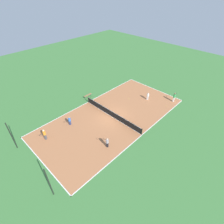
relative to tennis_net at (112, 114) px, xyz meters
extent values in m
plane|color=#3D7538|center=(0.00, 0.00, -0.57)|extent=(80.00, 80.00, 0.00)
cube|color=#AD6B42|center=(0.00, 0.00, -0.56)|extent=(11.48, 23.44, 0.02)
cube|color=white|center=(-5.69, 0.00, -0.55)|extent=(0.10, 23.44, 0.00)
cube|color=white|center=(5.69, 0.00, -0.55)|extent=(0.10, 23.44, 0.00)
cube|color=white|center=(0.00, -11.67, -0.55)|extent=(11.48, 0.10, 0.00)
cube|color=white|center=(0.00, 11.67, -0.55)|extent=(11.48, 0.10, 0.00)
cube|color=white|center=(0.00, 0.00, -0.55)|extent=(11.48, 0.10, 0.00)
cylinder|color=black|center=(-5.59, 0.00, -0.01)|extent=(0.10, 0.10, 1.07)
cylinder|color=black|center=(5.59, 0.00, -0.01)|extent=(0.10, 0.10, 1.07)
cube|color=black|center=(0.00, 0.00, -0.03)|extent=(11.18, 0.03, 1.02)
cube|color=white|center=(0.00, 0.00, 0.45)|extent=(11.18, 0.04, 0.06)
cube|color=olive|center=(6.95, -1.00, -0.14)|extent=(0.36, 1.59, 0.04)
cylinder|color=#4C4C51|center=(6.95, -1.64, -0.36)|extent=(0.08, 0.08, 0.41)
cylinder|color=#4C4C51|center=(6.95, -0.35, -0.36)|extent=(0.08, 0.08, 0.41)
cube|color=black|center=(-3.77, 4.75, -0.18)|extent=(0.30, 0.27, 0.74)
cylinder|color=gray|center=(-3.77, 4.75, 0.45)|extent=(0.46, 0.46, 0.52)
sphere|color=tan|center=(-3.77, 4.75, 0.82)|extent=(0.22, 0.22, 0.22)
cylinder|color=#262626|center=(-3.47, 4.85, 0.58)|extent=(0.28, 0.12, 0.03)
torus|color=black|center=(-3.20, 4.94, 0.58)|extent=(0.38, 0.38, 0.02)
cube|color=white|center=(-4.73, -10.27, -0.12)|extent=(0.24, 0.28, 0.85)
cylinder|color=green|center=(-4.73, -10.27, 0.61)|extent=(0.41, 0.41, 0.60)
sphere|color=brown|center=(-4.73, -10.27, 1.03)|extent=(0.26, 0.26, 0.26)
cylinder|color=#262626|center=(-4.68, -10.59, 0.76)|extent=(0.07, 0.28, 0.03)
torus|color=black|center=(-4.63, -10.86, 0.76)|extent=(0.35, 0.35, 0.02)
cube|color=navy|center=(3.08, 5.54, -0.19)|extent=(0.28, 0.31, 0.71)
cylinder|color=blue|center=(3.08, 5.54, 0.41)|extent=(0.47, 0.47, 0.49)
sphere|color=#A87A56|center=(3.08, 5.54, 0.76)|extent=(0.21, 0.21, 0.21)
cylinder|color=#262626|center=(2.97, 5.84, 0.53)|extent=(0.13, 0.27, 0.03)
torus|color=black|center=(2.87, 6.10, 0.53)|extent=(0.39, 0.39, 0.02)
cube|color=#4C4C51|center=(2.99, 9.47, -0.13)|extent=(0.28, 0.31, 0.83)
cylinder|color=orange|center=(2.99, 9.47, 0.58)|extent=(0.47, 0.47, 0.58)
sphere|color=beige|center=(2.99, 9.47, 1.00)|extent=(0.25, 0.25, 0.25)
cylinder|color=#262626|center=(2.87, 9.76, 0.73)|extent=(0.14, 0.27, 0.03)
torus|color=black|center=(2.76, 10.02, 0.73)|extent=(0.40, 0.40, 0.02)
cube|color=white|center=(-1.17, -7.69, -0.19)|extent=(0.29, 0.25, 0.70)
cylinder|color=white|center=(-1.17, -7.69, 0.40)|extent=(0.43, 0.43, 0.49)
sphere|color=tan|center=(-1.17, -7.69, 0.75)|extent=(0.21, 0.21, 0.21)
sphere|color=#CCE033|center=(-4.56, -8.28, -0.51)|extent=(0.07, 0.07, 0.07)
sphere|color=#CCE033|center=(-3.26, -0.58, -0.51)|extent=(0.07, 0.07, 0.07)
sphere|color=#CCE033|center=(1.36, -5.66, -0.51)|extent=(0.07, 0.07, 0.07)
cylinder|color=black|center=(-4.28, 12.74, 1.49)|extent=(0.12, 0.12, 4.12)
cylinder|color=black|center=(4.28, 12.74, 1.49)|extent=(0.12, 0.12, 4.12)
camera|label=1|loc=(-14.47, 14.97, 16.42)|focal=28.00mm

